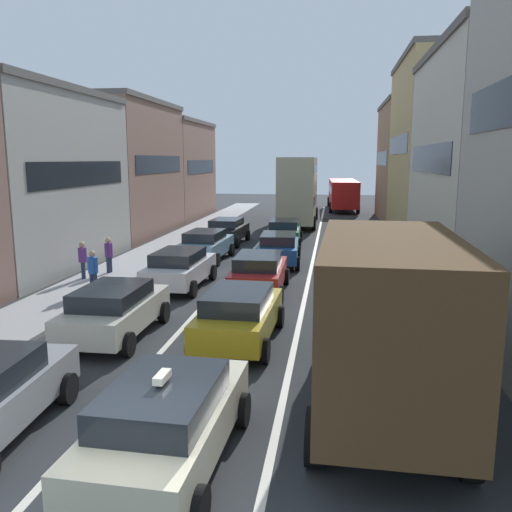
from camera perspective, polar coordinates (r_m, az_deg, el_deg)
The scene contains 22 objects.
sidewalk_left at distance 28.23m, azimuth -11.20°, elevation 0.17°, with size 2.60×64.00×0.14m, color #A3A3A3.
lane_stripe_left at distance 27.00m, azimuth -1.13°, elevation -0.23°, with size 0.16×60.00×0.01m, color silver.
lane_stripe_right at distance 26.67m, azimuth 6.09°, elevation -0.42°, with size 0.16×60.00×0.01m, color silver.
building_row_left at distance 30.53m, azimuth -20.67°, elevation 9.09°, with size 7.20×43.90×11.39m.
building_row_right at distance 28.47m, azimuth 23.40°, elevation 9.95°, with size 7.20×43.90×11.53m.
removalist_box_truck at distance 10.85m, azimuth 13.60°, elevation -5.87°, with size 2.86×7.76×3.58m.
taxi_centre_lane_front at distance 9.11m, azimuth -9.48°, elevation -16.89°, with size 2.19×4.37×1.66m.
sedan_centre_lane_second at distance 14.60m, azimuth -1.80°, elevation -6.19°, with size 2.16×4.35×1.49m.
wagon_left_lane_second at distance 15.52m, azimuth -14.84°, elevation -5.53°, with size 2.06×4.30×1.49m.
hatchback_centre_lane_third at distance 19.89m, azimuth 0.30°, elevation -1.72°, with size 2.12×4.33×1.49m.
sedan_left_lane_third at distance 20.92m, azimuth -8.14°, elevation -1.23°, with size 2.16×4.35×1.49m.
coupe_centre_lane_fourth at distance 25.34m, azimuth 2.43°, elevation 0.88°, with size 2.24×4.39×1.49m.
sedan_left_lane_fourth at distance 26.42m, azimuth -5.37°, elevation 1.24°, with size 2.21×4.37×1.49m.
sedan_centre_lane_fifth at distance 31.07m, azimuth 3.02°, elevation 2.63°, with size 2.19×4.36×1.49m.
sedan_left_lane_fifth at distance 31.59m, azimuth -3.09°, elevation 2.75°, with size 2.21×4.37×1.49m.
sedan_right_lane_behind_truck at distance 17.86m, azimuth 10.87°, elevation -3.30°, with size 2.27×4.40×1.49m.
wagon_right_lane_far at distance 23.49m, azimuth 9.70°, elevation -0.00°, with size 2.15×4.35×1.49m.
bus_mid_queue_primary at distance 40.85m, azimuth 4.60°, elevation 7.31°, with size 2.88×10.53×5.06m.
bus_far_queue_secondary at distance 53.39m, azimuth 9.27°, elevation 6.76°, with size 3.07×10.58×2.90m.
pedestrian_near_kerb at distance 22.78m, azimuth -18.01°, elevation -0.31°, with size 0.34×0.50×1.66m.
pedestrian_mid_sidewalk at distance 23.67m, azimuth -15.44°, elevation 0.21°, with size 0.34×0.54×1.66m.
pedestrian_far_sidewalk at distance 20.44m, azimuth -17.01°, elevation -1.42°, with size 0.49×0.34×1.66m.
Camera 1 is at (2.64, -6.19, 4.94)m, focal length 37.49 mm.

